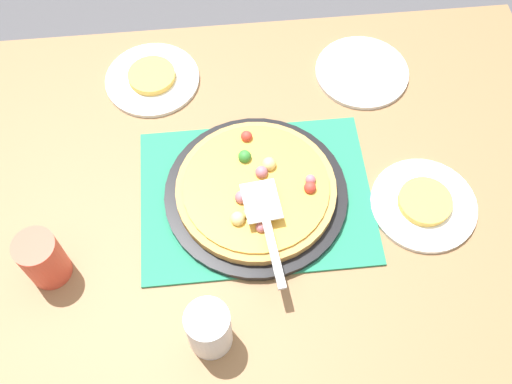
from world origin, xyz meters
The scene contains 13 objects.
ground_plane centered at (0.00, 0.00, 0.00)m, with size 8.00×8.00×0.00m, color #4C4C51.
dining_table centered at (0.00, 0.00, 0.64)m, with size 1.40×1.00×0.75m.
placemat centered at (0.00, 0.00, 0.75)m, with size 0.48×0.36×0.01m, color #237F5B.
pizza_pan centered at (0.00, 0.00, 0.76)m, with size 0.38×0.38×0.01m, color black.
pizza centered at (0.00, 0.00, 0.78)m, with size 0.33×0.33×0.05m.
plate_near_left centered at (0.34, -0.06, 0.76)m, with size 0.22×0.22×0.01m, color white.
plate_far_right centered at (-0.21, 0.34, 0.76)m, with size 0.22×0.22×0.01m, color white.
plate_side centered at (0.28, 0.31, 0.76)m, with size 0.22×0.22×0.01m, color white.
served_slice_left centered at (0.34, -0.06, 0.77)m, with size 0.11×0.11×0.02m, color #EAB747.
served_slice_right centered at (-0.21, 0.34, 0.77)m, with size 0.11×0.11×0.02m, color #EAB747.
cup_far centered at (-0.11, -0.29, 0.81)m, with size 0.08×0.08×0.12m, color white.
cup_corner centered at (-0.41, -0.13, 0.81)m, with size 0.08×0.08×0.12m, color #E04C38.
pizza_server centered at (0.01, -0.10, 0.82)m, with size 0.08×0.23×0.01m.
Camera 1 is at (-0.06, -0.61, 1.84)m, focal length 41.92 mm.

